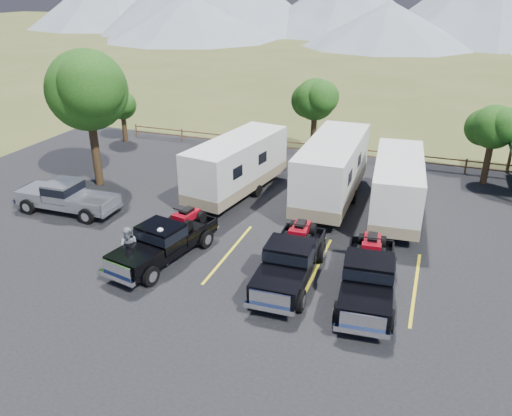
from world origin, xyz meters
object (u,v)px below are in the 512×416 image
(tree_big_nw, at_px, (87,90))
(person_b, at_px, (130,248))
(rig_right, at_px, (368,275))
(person_a, at_px, (161,247))
(trailer_center, at_px, (332,171))
(rig_center, at_px, (291,259))
(trailer_right, at_px, (397,187))
(rig_left, at_px, (165,240))
(trailer_left, at_px, (237,166))
(pickup_silver, at_px, (67,197))

(tree_big_nw, bearing_deg, person_b, -46.62)
(rig_right, height_order, person_a, rig_right)
(tree_big_nw, bearing_deg, person_a, -39.99)
(tree_big_nw, bearing_deg, trailer_center, 8.75)
(rig_center, relative_size, trailer_right, 0.66)
(rig_left, bearing_deg, tree_big_nw, 153.22)
(rig_right, bearing_deg, person_a, 179.52)
(rig_left, relative_size, rig_center, 1.01)
(rig_right, xyz_separation_m, trailer_left, (-8.43, 7.58, 0.76))
(tree_big_nw, xyz_separation_m, rig_right, (16.81, -6.29, -4.62))
(trailer_center, bearing_deg, rig_center, -89.00)
(trailer_center, relative_size, pickup_silver, 1.77)
(tree_big_nw, distance_m, rig_right, 18.53)
(rig_right, relative_size, person_b, 3.23)
(rig_center, xyz_separation_m, rig_right, (3.10, -0.16, 0.00))
(tree_big_nw, height_order, rig_left, tree_big_nw)
(trailer_center, bearing_deg, tree_big_nw, -171.42)
(person_a, bearing_deg, pickup_silver, -42.71)
(rig_left, bearing_deg, rig_right, 12.15)
(rig_center, relative_size, trailer_center, 0.59)
(trailer_right, distance_m, person_a, 12.06)
(rig_left, height_order, trailer_center, trailer_center)
(rig_right, relative_size, trailer_right, 0.67)
(trailer_center, height_order, person_b, trailer_center)
(trailer_right, bearing_deg, pickup_silver, -166.45)
(trailer_right, bearing_deg, rig_left, -143.41)
(rig_left, bearing_deg, trailer_left, 99.78)
(trailer_left, relative_size, trailer_right, 1.05)
(rig_left, bearing_deg, person_a, -64.61)
(person_a, bearing_deg, rig_left, -96.20)
(rig_right, distance_m, trailer_right, 7.67)
(rig_left, bearing_deg, pickup_silver, 172.39)
(rig_right, bearing_deg, trailer_center, 106.21)
(pickup_silver, bearing_deg, trailer_right, 106.92)
(rig_center, relative_size, person_b, 3.18)
(rig_right, relative_size, person_a, 3.34)
(trailer_left, distance_m, trailer_right, 8.63)
(tree_big_nw, distance_m, trailer_right, 17.51)
(rig_right, bearing_deg, person_b, -177.41)
(rig_left, height_order, person_a, rig_left)
(trailer_right, bearing_deg, person_b, -142.45)
(trailer_center, relative_size, person_a, 5.59)
(pickup_silver, bearing_deg, person_a, 66.20)
(trailer_center, xyz_separation_m, person_b, (-6.37, -9.67, -0.90))
(rig_center, bearing_deg, rig_left, -178.95)
(trailer_left, distance_m, person_a, 8.30)
(rig_right, xyz_separation_m, person_a, (-8.49, -0.69, -0.04))
(rig_right, relative_size, trailer_center, 0.60)
(rig_right, xyz_separation_m, trailer_right, (0.20, 7.64, 0.68))
(rig_left, relative_size, pickup_silver, 1.05)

